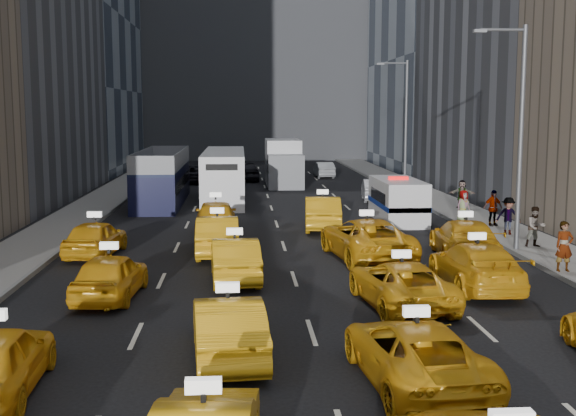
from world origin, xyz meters
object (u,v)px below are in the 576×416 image
Objects in this scene: double_decker at (162,178)px; city_bus at (224,176)px; box_truck at (283,163)px; nypd_van at (398,201)px; pedestrian_0 at (564,246)px.

double_decker is 4.09m from city_bus.
box_truck is at bearing 68.89° from city_bus.
nypd_van is at bearing -42.09° from city_bus.
nypd_van is at bearing -82.86° from box_truck.
box_truck is (8.09, 10.68, 0.10)m from double_decker.
city_bus is at bearing -122.75° from box_truck.
nypd_van is at bearing -32.86° from double_decker.
city_bus is 1.57× the size of box_truck.
nypd_van is 12.92m from pedestrian_0.
pedestrian_0 is at bearing -68.45° from nypd_van.
double_decker reaches higher than pedestrian_0.
double_decker is 26.04m from pedestrian_0.
box_truck reaches higher than city_bus.
double_decker is at bearing 126.12° from pedestrian_0.
box_truck is at bearing 51.86° from double_decker.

